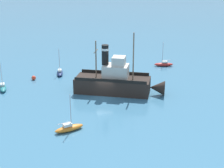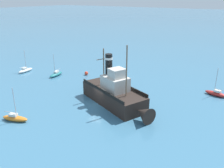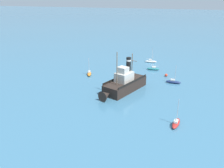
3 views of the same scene
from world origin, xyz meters
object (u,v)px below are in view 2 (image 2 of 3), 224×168
(sailboat_red, at_px, (216,93))
(sailboat_orange, at_px, (15,118))
(mooring_buoy, at_px, (86,73))
(sailboat_navy, at_px, (110,74))
(old_tugboat, at_px, (115,94))
(sailboat_white, at_px, (25,70))
(sailboat_teal, at_px, (56,74))

(sailboat_red, bearing_deg, sailboat_orange, -40.71)
(sailboat_orange, distance_m, mooring_buoy, 21.49)
(sailboat_navy, height_order, sailboat_orange, same)
(old_tugboat, distance_m, sailboat_navy, 14.02)
(sailboat_red, xyz_separation_m, sailboat_white, (9.56, -38.66, 0.00))
(sailboat_teal, xyz_separation_m, mooring_buoy, (-4.15, 4.94, -0.03))
(sailboat_red, relative_size, sailboat_orange, 1.00)
(sailboat_red, distance_m, mooring_buoy, 26.07)
(old_tugboat, xyz_separation_m, sailboat_teal, (-4.74, -18.23, -1.40))
(sailboat_red, xyz_separation_m, mooring_buoy, (3.62, -25.82, -0.03))
(sailboat_white, distance_m, mooring_buoy, 14.15)
(sailboat_teal, bearing_deg, sailboat_white, -77.28)
(old_tugboat, relative_size, sailboat_navy, 2.98)
(sailboat_teal, relative_size, sailboat_orange, 1.00)
(old_tugboat, xyz_separation_m, sailboat_navy, (-11.06, -8.50, -1.40))
(old_tugboat, height_order, sailboat_orange, old_tugboat)
(sailboat_red, bearing_deg, sailboat_navy, -86.06)
(sailboat_red, bearing_deg, sailboat_white, -76.11)
(old_tugboat, distance_m, sailboat_red, 17.76)
(sailboat_orange, bearing_deg, old_tugboat, 144.43)
(sailboat_navy, height_order, mooring_buoy, sailboat_navy)
(sailboat_white, bearing_deg, sailboat_teal, 102.72)
(sailboat_navy, bearing_deg, sailboat_white, -65.29)
(sailboat_orange, xyz_separation_m, mooring_buoy, (-20.98, -4.64, -0.03))
(sailboat_white, relative_size, sailboat_orange, 1.00)
(old_tugboat, height_order, sailboat_red, old_tugboat)
(sailboat_white, bearing_deg, old_tugboat, 83.55)
(sailboat_red, height_order, mooring_buoy, sailboat_red)
(sailboat_teal, relative_size, mooring_buoy, 6.18)
(old_tugboat, xyz_separation_m, sailboat_orange, (12.09, -8.65, -1.40))
(sailboat_white, height_order, sailboat_orange, same)
(sailboat_red, distance_m, sailboat_teal, 31.73)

